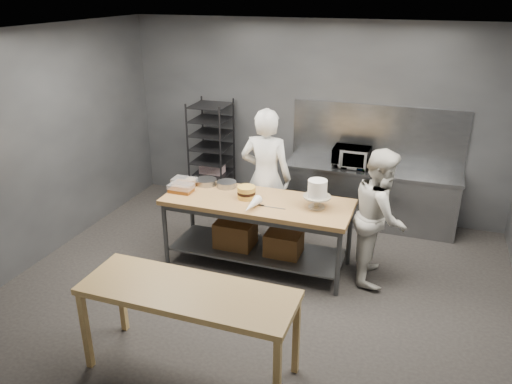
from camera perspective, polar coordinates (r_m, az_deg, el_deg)
ground at (r=6.32m, az=0.56°, el=-10.42°), size 6.00×6.00×0.00m
back_wall at (r=7.95m, az=6.55°, el=8.30°), size 6.00×0.04×3.00m
work_table at (r=6.48m, az=0.07°, el=-3.72°), size 2.40×0.90×0.92m
near_counter at (r=4.68m, az=-7.78°, el=-11.89°), size 2.00×0.70×0.90m
back_counter at (r=7.83m, az=12.79°, el=-0.48°), size 2.60×0.60×0.90m
splashback_panel at (r=7.82m, az=13.65°, el=6.41°), size 2.60×0.02×0.90m
speed_rack at (r=8.26m, az=-5.08°, el=4.25°), size 0.62×0.67×1.75m
chef_behind at (r=6.90m, az=1.14°, el=1.64°), size 0.73×0.50×1.96m
chef_right at (r=6.25m, az=13.96°, el=-2.67°), size 0.73×0.89×1.69m
microwave at (r=7.65m, az=10.84°, el=3.95°), size 0.54×0.37×0.30m
frosted_cake_stand at (r=6.07m, az=7.02°, el=0.14°), size 0.34×0.34×0.36m
layer_cake at (r=6.35m, az=-1.10°, el=-0.05°), size 0.23×0.23×0.16m
cake_pans at (r=6.79m, az=-4.67°, el=1.05°), size 0.58×0.29×0.07m
piping_bag at (r=6.04m, az=-0.49°, el=-1.51°), size 0.15×0.39×0.12m
offset_spatula at (r=6.14m, az=1.32°, el=-1.66°), size 0.36×0.02×0.02m
pastry_clamshells at (r=6.72m, az=-8.38°, el=0.80°), size 0.37×0.41×0.11m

